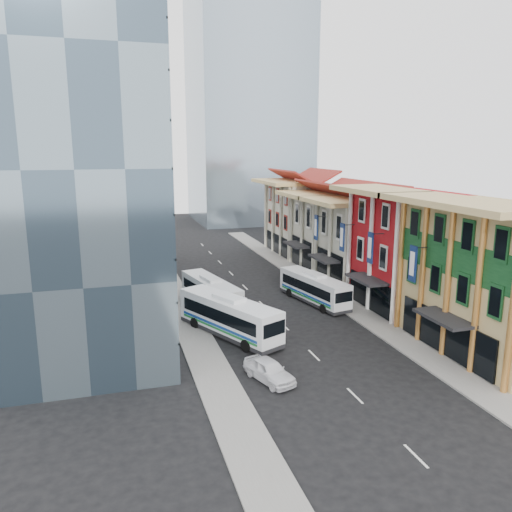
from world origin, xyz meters
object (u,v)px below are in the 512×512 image
object	(u,v)px
bus_left_near	(229,316)
bus_right	(314,288)
shophouse_tan	(492,280)
office_tower	(83,164)
bus_left_far	(211,293)
sedan_left	(269,370)

from	to	relation	value
bus_left_near	bus_right	xyz separation A→B (m)	(11.00, 6.84, -0.20)
shophouse_tan	office_tower	xyz separation A→B (m)	(-31.00, 14.00, 9.00)
bus_left_far	sedan_left	world-z (taller)	bus_left_far
bus_left_near	office_tower	bearing A→B (deg)	132.05
bus_left_far	bus_right	bearing A→B (deg)	-18.48
bus_right	office_tower	bearing A→B (deg)	173.52
shophouse_tan	bus_left_far	world-z (taller)	shophouse_tan
bus_left_near	bus_left_far	size ratio (longest dim) A/B	1.09
bus_left_far	bus_right	distance (m)	11.06
shophouse_tan	bus_left_near	world-z (taller)	shophouse_tan
shophouse_tan	sedan_left	bearing A→B (deg)	-179.35
bus_right	sedan_left	xyz separation A→B (m)	(-10.33, -16.24, -0.87)
shophouse_tan	office_tower	bearing A→B (deg)	155.70
shophouse_tan	bus_right	size ratio (longest dim) A/B	1.36
bus_left_far	bus_right	world-z (taller)	bus_left_far
office_tower	bus_left_near	bearing A→B (deg)	-22.70
office_tower	sedan_left	size ratio (longest dim) A/B	6.49
sedan_left	shophouse_tan	bearing A→B (deg)	-17.72
office_tower	bus_left_far	distance (m)	17.88
shophouse_tan	bus_left_near	distance (m)	21.95
shophouse_tan	office_tower	distance (m)	35.19
bus_left_near	shophouse_tan	bearing A→B (deg)	-50.47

